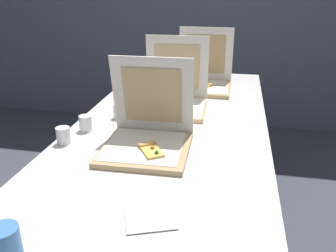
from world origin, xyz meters
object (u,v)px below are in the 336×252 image
Objects in this scene: table at (170,134)px; pizza_box_back at (203,80)px; pizza_box_front at (147,137)px; cup_printed_front at (5,243)px; cup_white_near_center at (86,123)px; cup_white_near_left at (63,136)px; napkin_pile at (151,215)px; cup_white_mid at (119,111)px; pizza_box_middle at (174,99)px.

pizza_box_back is (0.09, 0.63, 0.10)m from table.
pizza_box_front is 4.16× the size of cup_printed_front.
cup_white_near_center is (-0.45, -0.78, -0.02)m from pizza_box_back.
napkin_pile is at bearing -40.65° from cup_white_near_left.
table is at bearing 75.50° from cup_printed_front.
cup_printed_front is at bearing -104.50° from table.
napkin_pile is (0.31, 0.23, -0.04)m from cup_printed_front.
cup_white_near_left is (-0.04, -0.14, 0.00)m from cup_white_near_center.
table is 28.88× the size of cup_white_near_center.
cup_white_mid reaches higher than napkin_pile.
pizza_box_front is at bearing -99.37° from table.
pizza_box_middle is at bearing 96.42° from table.
cup_white_near_center is (-0.32, 0.12, -0.02)m from pizza_box_front.
cup_white_near_center is at bearing -158.69° from table.
cup_printed_front is (-0.19, -0.65, -0.01)m from pizza_box_front.
pizza_box_middle is at bearing 54.41° from cup_white_near_left.
table is at bearing 21.31° from cup_white_near_center.
pizza_box_front is 0.50m from pizza_box_middle.
table is at bearing -8.55° from cup_white_mid.
cup_white_near_center and cup_white_mid have the same top height.
table is 0.40m from cup_white_near_center.
cup_white_mid is at bearing 91.66° from cup_printed_front.
pizza_box_back is at bearing 81.87° from table.
pizza_box_middle is 1.17m from cup_printed_front.
cup_white_near_left is (-0.49, -0.92, -0.02)m from pizza_box_back.
cup_white_mid is at bearing -142.83° from pizza_box_middle.
cup_white_near_left is 0.65m from cup_printed_front.
pizza_box_middle reaches higher than pizza_box_back.
cup_white_near_left is at bearing -118.17° from pizza_box_back.
napkin_pile is (-0.02, -1.33, -0.05)m from pizza_box_back.
pizza_box_back reaches higher than cup_white_mid.
pizza_box_middle is at bearing 86.76° from pizza_box_front.
pizza_box_back is 4.20× the size of cup_printed_front.
pizza_box_front is 0.91m from pizza_box_back.
cup_white_near_center is at bearing 99.20° from cup_printed_front.
pizza_box_back reaches higher than napkin_pile.
cup_printed_front is (0.03, -0.96, 0.01)m from cup_white_mid.
pizza_box_front is 1.91× the size of napkin_pile.
cup_white_near_left is (-0.36, -0.02, -0.02)m from pizza_box_front.
napkin_pile is at bearing -83.90° from table.
napkin_pile reaches higher than table.
pizza_box_middle is 5.04× the size of cup_white_mid.
pizza_box_front is at bearing -53.91° from cup_white_mid.
pizza_box_middle is 0.41m from pizza_box_back.
cup_printed_front is 0.46× the size of napkin_pile.
cup_white_mid is at bearing -121.02° from pizza_box_back.
cup_white_mid is (0.10, 0.18, 0.00)m from cup_white_near_center.
pizza_box_back reaches higher than cup_printed_front.
pizza_box_front is at bearing 73.49° from cup_printed_front.
pizza_box_front is 0.99× the size of pizza_box_back.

